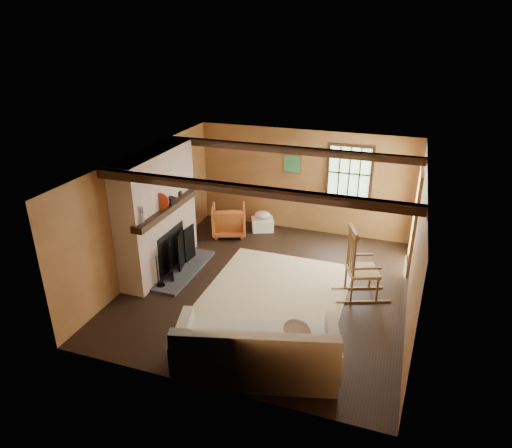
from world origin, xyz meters
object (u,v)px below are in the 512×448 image
at_px(armchair, 229,220).
at_px(fireplace, 159,217).
at_px(rocking_chair, 360,268).
at_px(laundry_basket, 263,224).
at_px(sofa, 257,354).

bearing_deg(armchair, fireplace, 49.84).
bearing_deg(rocking_chair, laundry_basket, 28.28).
height_order(rocking_chair, laundry_basket, rocking_chair).
bearing_deg(fireplace, rocking_chair, 3.32).
bearing_deg(armchair, rocking_chair, 130.90).
height_order(laundry_basket, armchair, armchair).
distance_m(rocking_chair, laundry_basket, 3.35).
bearing_deg(laundry_basket, armchair, -145.51).
distance_m(fireplace, sofa, 3.65).
relative_size(sofa, armchair, 3.13).
bearing_deg(laundry_basket, sofa, -72.75).
height_order(fireplace, laundry_basket, fireplace).
bearing_deg(fireplace, laundry_basket, 60.75).
height_order(sofa, laundry_basket, sofa).
distance_m(rocking_chair, armchair, 3.63).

